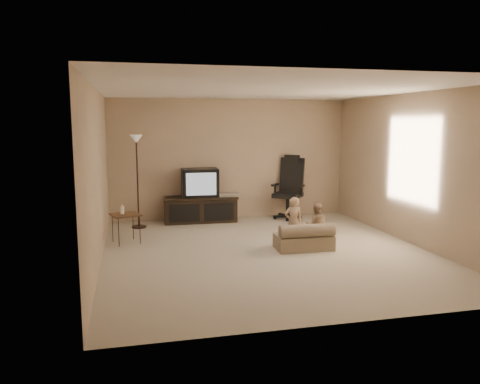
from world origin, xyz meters
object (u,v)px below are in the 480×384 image
at_px(side_table, 125,215).
at_px(tv_stand, 200,200).
at_px(office_chair, 289,196).
at_px(toddler_right, 316,225).
at_px(child_sofa, 305,239).
at_px(toddler_left, 293,222).
at_px(floor_lamp, 137,160).

bearing_deg(side_table, tv_stand, 44.11).
xyz_separation_m(office_chair, toddler_right, (-0.35, -2.35, -0.12)).
xyz_separation_m(tv_stand, child_sofa, (1.30, -2.52, -0.28)).
height_order(toddler_left, toddler_right, toddler_left).
bearing_deg(office_chair, side_table, -120.18).
bearing_deg(child_sofa, floor_lamp, 140.78).
bearing_deg(floor_lamp, side_table, -101.41).
bearing_deg(child_sofa, tv_stand, 119.32).
height_order(side_table, floor_lamp, floor_lamp).
xyz_separation_m(floor_lamp, child_sofa, (2.54, -2.24, -1.13)).
relative_size(floor_lamp, toddler_right, 2.44).
height_order(office_chair, side_table, office_chair).
xyz_separation_m(toddler_left, toddler_right, (0.35, -0.11, -0.05)).
bearing_deg(office_chair, floor_lamp, -138.36).
relative_size(side_table, toddler_left, 0.81).
bearing_deg(side_table, office_chair, 22.04).
distance_m(side_table, toddler_right, 3.17).
relative_size(tv_stand, toddler_left, 1.87).
height_order(child_sofa, toddler_right, toddler_right).
height_order(tv_stand, floor_lamp, floor_lamp).
height_order(office_chair, toddler_right, office_chair).
distance_m(tv_stand, child_sofa, 2.85).
distance_m(side_table, child_sofa, 3.00).
relative_size(tv_stand, child_sofa, 1.69).
height_order(office_chair, toddler_left, office_chair).
relative_size(toddler_left, toddler_right, 1.13).
xyz_separation_m(child_sofa, toddler_left, (-0.12, 0.21, 0.24)).
distance_m(office_chair, side_table, 3.62).
height_order(side_table, toddler_right, toddler_right).
bearing_deg(toddler_right, office_chair, -81.13).
bearing_deg(office_chair, child_sofa, -65.61).
distance_m(toddler_left, toddler_right, 0.37).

